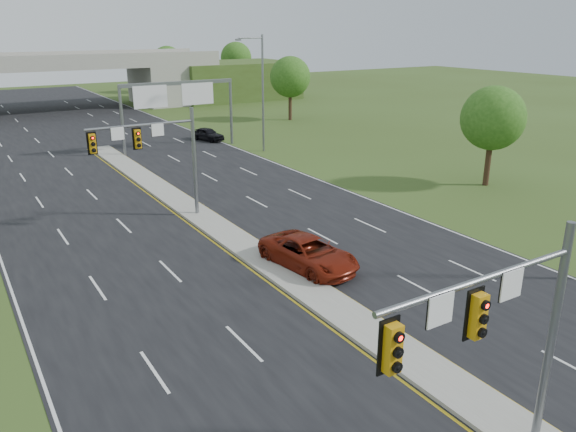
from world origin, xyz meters
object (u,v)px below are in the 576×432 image
(sign_gantry, at_px, (177,97))
(overpass, at_px, (42,86))
(car_far_c, at_px, (208,134))
(car_far_a, at_px, (309,253))
(signal_mast_far, at_px, (159,148))
(signal_mast_near, at_px, (505,325))

(sign_gantry, height_order, overpass, overpass)
(sign_gantry, relative_size, car_far_c, 2.88)
(overpass, xyz_separation_m, car_far_a, (1.50, -65.82, -2.74))
(signal_mast_far, height_order, car_far_a, signal_mast_far)
(signal_mast_near, xyz_separation_m, overpass, (2.26, 80.07, -1.17))
(signal_mast_near, xyz_separation_m, car_far_a, (3.76, 14.25, -3.91))
(overpass, distance_m, car_far_a, 65.90)
(signal_mast_near, xyz_separation_m, signal_mast_far, (0.00, 25.00, 0.00))
(car_far_a, bearing_deg, sign_gantry, 72.28)
(signal_mast_near, height_order, car_far_c, signal_mast_near)
(signal_mast_near, height_order, overpass, overpass)
(signal_mast_near, height_order, sign_gantry, signal_mast_near)
(sign_gantry, distance_m, car_far_a, 31.49)
(signal_mast_near, distance_m, car_far_a, 15.25)
(signal_mast_near, height_order, signal_mast_far, same)
(sign_gantry, xyz_separation_m, overpass, (-6.68, 35.08, -1.69))
(car_far_c, bearing_deg, signal_mast_near, -123.88)
(car_far_a, xyz_separation_m, car_far_c, (9.50, 33.66, -0.11))
(signal_mast_far, bearing_deg, overpass, 87.65)
(sign_gantry, xyz_separation_m, car_far_c, (4.32, 2.92, -4.53))
(signal_mast_near, relative_size, sign_gantry, 0.60)
(overpass, xyz_separation_m, car_far_c, (11.00, -32.16, -2.85))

